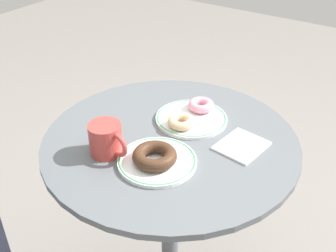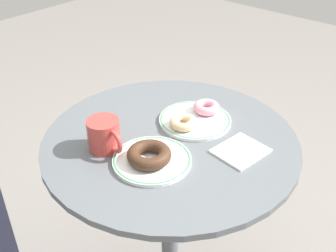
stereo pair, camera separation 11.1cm
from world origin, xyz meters
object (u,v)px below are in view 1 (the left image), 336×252
(plate_right, at_px, (190,118))
(paper_napkin, at_px, (242,146))
(plate_left, at_px, (157,161))
(cafe_table, at_px, (170,199))
(donut_chocolate, at_px, (155,156))
(donut_glazed, at_px, (181,121))
(donut_pink_frosted, at_px, (202,105))
(coffee_mug, at_px, (106,139))

(plate_right, distance_m, paper_napkin, 0.19)
(plate_left, bearing_deg, cafe_table, 16.75)
(donut_chocolate, relative_size, donut_glazed, 1.43)
(donut_chocolate, distance_m, donut_pink_frosted, 0.29)
(plate_left, xyz_separation_m, paper_napkin, (0.18, -0.15, -0.00))
(coffee_mug, bearing_deg, plate_left, -74.03)
(plate_right, height_order, coffee_mug, coffee_mug)
(cafe_table, relative_size, plate_right, 3.70)
(paper_napkin, xyz_separation_m, coffee_mug, (-0.22, 0.28, 0.04))
(donut_chocolate, relative_size, donut_pink_frosted, 1.43)
(donut_glazed, bearing_deg, coffee_mug, 154.54)
(plate_right, xyz_separation_m, donut_chocolate, (-0.23, -0.04, 0.02))
(plate_left, height_order, plate_right, same)
(donut_chocolate, bearing_deg, paper_napkin, -37.39)
(donut_glazed, xyz_separation_m, paper_napkin, (0.02, -0.18, -0.02))
(donut_glazed, bearing_deg, donut_pink_frosted, -2.11)
(donut_pink_frosted, bearing_deg, plate_left, -173.70)
(paper_napkin, relative_size, coffee_mug, 1.03)
(plate_right, distance_m, coffee_mug, 0.28)
(cafe_table, bearing_deg, plate_right, 2.37)
(paper_napkin, bearing_deg, donut_glazed, 95.23)
(plate_right, height_order, donut_glazed, donut_glazed)
(cafe_table, height_order, plate_left, plate_left)
(donut_pink_frosted, bearing_deg, cafe_table, 179.03)
(donut_chocolate, height_order, donut_pink_frosted, donut_chocolate)
(donut_glazed, bearing_deg, paper_napkin, -84.77)
(cafe_table, xyz_separation_m, coffee_mug, (-0.15, 0.10, 0.27))
(donut_glazed, bearing_deg, plate_left, -168.25)
(plate_right, relative_size, donut_glazed, 2.67)
(plate_left, bearing_deg, donut_chocolate, 179.66)
(cafe_table, xyz_separation_m, donut_pink_frosted, (0.17, -0.00, 0.25))
(donut_glazed, bearing_deg, donut_chocolate, -168.91)
(cafe_table, relative_size, donut_glazed, 9.89)
(cafe_table, bearing_deg, donut_glazed, 1.29)
(plate_right, bearing_deg, coffee_mug, 160.12)
(coffee_mug, bearing_deg, donut_glazed, -25.46)
(plate_left, bearing_deg, coffee_mug, 105.97)
(donut_pink_frosted, bearing_deg, donut_glazed, 177.89)
(plate_left, relative_size, donut_glazed, 2.56)
(plate_left, height_order, donut_chocolate, donut_chocolate)
(donut_pink_frosted, relative_size, donut_glazed, 1.00)
(plate_right, relative_size, donut_pink_frosted, 2.67)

